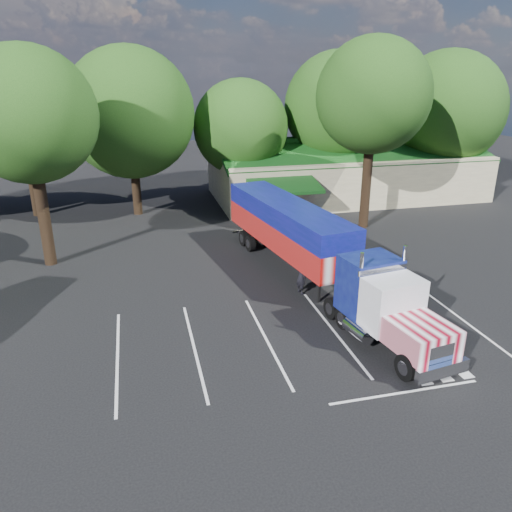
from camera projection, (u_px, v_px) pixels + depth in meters
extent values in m
plane|color=black|center=(238.00, 286.00, 27.60)|extent=(120.00, 120.00, 0.00)
cube|color=beige|center=(345.00, 175.00, 46.38)|extent=(24.00, 11.00, 4.00)
cube|color=#154B18|center=(358.00, 151.00, 43.32)|extent=(24.20, 6.25, 2.10)
cube|color=#154B18|center=(337.00, 144.00, 47.68)|extent=(24.20, 6.25, 2.10)
cube|color=beige|center=(280.00, 201.00, 39.62)|extent=(5.00, 2.50, 2.80)
cube|color=#154B18|center=(285.00, 186.00, 37.91)|extent=(5.40, 3.19, 0.80)
cylinder|color=black|center=(34.00, 191.00, 40.15)|extent=(0.70, 0.70, 4.00)
sphere|color=#164012|center=(24.00, 126.00, 38.33)|extent=(8.40, 8.40, 8.40)
cylinder|color=black|center=(136.00, 188.00, 40.43)|extent=(0.70, 0.70, 4.30)
sphere|color=#164012|center=(130.00, 113.00, 38.35)|extent=(10.00, 10.00, 10.00)
cylinder|color=black|center=(241.00, 183.00, 43.76)|extent=(0.70, 0.70, 3.60)
sphere|color=#164012|center=(241.00, 127.00, 42.06)|extent=(8.00, 8.00, 8.00)
cylinder|color=black|center=(335.00, 172.00, 46.07)|extent=(0.70, 0.70, 4.50)
sphere|color=#164012|center=(339.00, 107.00, 44.01)|extent=(9.60, 9.60, 9.60)
cylinder|color=black|center=(438.00, 173.00, 47.33)|extent=(0.70, 0.70, 3.90)
sphere|color=#164012|center=(446.00, 109.00, 45.26)|extent=(10.40, 10.40, 10.40)
cylinder|color=black|center=(44.00, 217.00, 29.63)|extent=(0.70, 0.70, 6.00)
sphere|color=#164012|center=(28.00, 115.00, 27.57)|extent=(7.60, 7.60, 7.60)
cylinder|color=black|center=(366.00, 184.00, 36.75)|extent=(0.70, 0.70, 6.50)
sphere|color=#164012|center=(373.00, 96.00, 34.55)|extent=(8.00, 8.00, 8.00)
cube|color=black|center=(384.00, 326.00, 21.80)|extent=(2.01, 6.78, 0.24)
cube|color=white|center=(442.00, 371.00, 18.74)|extent=(2.41, 0.62, 0.53)
cube|color=white|center=(441.00, 355.00, 18.70)|extent=(1.15, 0.30, 0.86)
cube|color=white|center=(421.00, 337.00, 19.58)|extent=(2.54, 2.62, 1.10)
cube|color=silver|center=(392.00, 304.00, 21.03)|extent=(2.61, 1.89, 2.21)
cube|color=black|center=(403.00, 299.00, 20.32)|extent=(2.19, 0.42, 0.96)
cube|color=white|center=(383.00, 270.00, 21.29)|extent=(2.48, 0.49, 0.24)
cube|color=#0C1054|center=(369.00, 284.00, 22.45)|extent=(2.67, 2.27, 2.59)
cylinder|color=white|center=(360.00, 289.00, 21.19)|extent=(0.20, 0.20, 3.26)
cylinder|color=white|center=(402.00, 281.00, 21.99)|extent=(0.20, 0.20, 3.26)
cylinder|color=white|center=(358.00, 330.00, 21.41)|extent=(0.87, 1.62, 0.63)
cylinder|color=white|center=(407.00, 319.00, 22.36)|extent=(0.87, 1.62, 0.63)
cube|color=silver|center=(287.00, 233.00, 29.68)|extent=(4.40, 12.52, 1.44)
cube|color=#091558|center=(287.00, 212.00, 29.22)|extent=(4.40, 12.52, 1.15)
cube|color=black|center=(260.00, 234.00, 33.59)|extent=(1.67, 3.50, 0.34)
cube|color=black|center=(319.00, 290.00, 25.46)|extent=(0.13, 0.13, 1.34)
cube|color=black|center=(342.00, 286.00, 25.95)|extent=(0.13, 0.13, 1.34)
cube|color=white|center=(248.00, 230.00, 35.62)|extent=(2.29, 0.48, 0.12)
cylinder|color=black|center=(406.00, 367.00, 19.10)|extent=(0.50, 1.10, 1.06)
cylinder|color=black|center=(447.00, 356.00, 19.84)|extent=(0.50, 1.10, 1.06)
cylinder|color=black|center=(344.00, 318.00, 22.91)|extent=(0.50, 1.10, 1.06)
cylinder|color=black|center=(380.00, 310.00, 23.64)|extent=(0.50, 1.10, 1.06)
cylinder|color=black|center=(332.00, 308.00, 23.82)|extent=(0.50, 1.10, 1.06)
cylinder|color=black|center=(367.00, 301.00, 24.55)|extent=(0.50, 1.10, 1.06)
cylinder|color=black|center=(250.00, 243.00, 32.66)|extent=(0.50, 1.10, 1.06)
cylinder|color=black|center=(278.00, 239.00, 33.39)|extent=(0.50, 1.10, 1.06)
cylinder|color=black|center=(244.00, 238.00, 33.65)|extent=(0.50, 1.10, 1.06)
cylinder|color=black|center=(271.00, 235.00, 34.39)|extent=(0.50, 1.10, 1.06)
imported|color=black|center=(301.00, 276.00, 26.36)|extent=(0.62, 0.79, 1.91)
imported|color=black|center=(240.00, 233.00, 35.12)|extent=(0.82, 1.68, 0.85)
imported|color=#B8BAC0|center=(341.00, 199.00, 42.73)|extent=(4.97, 2.33, 1.57)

